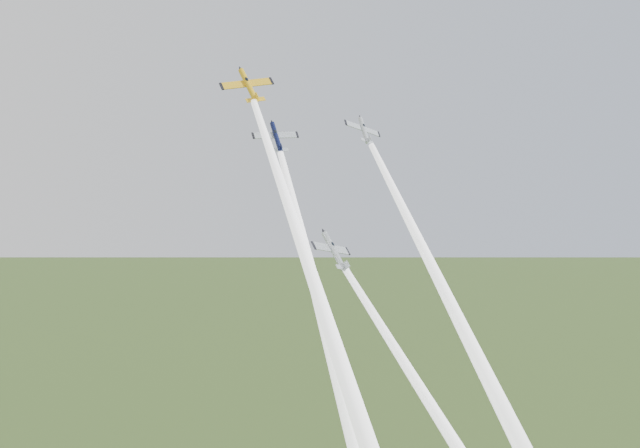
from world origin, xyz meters
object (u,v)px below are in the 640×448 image
at_px(plane_yellow, 248,85).
at_px(plane_navy, 276,137).
at_px(plane_silver_low, 334,251).
at_px(plane_silver_right, 364,130).

relative_size(plane_yellow, plane_navy, 1.15).
xyz_separation_m(plane_yellow, plane_navy, (4.57, -0.22, -7.36)).
bearing_deg(plane_navy, plane_silver_low, -69.21).
bearing_deg(plane_silver_low, plane_silver_right, 23.37).
relative_size(plane_yellow, plane_silver_low, 1.03).
height_order(plane_silver_right, plane_silver_low, plane_silver_right).
distance_m(plane_yellow, plane_navy, 8.67).
distance_m(plane_navy, plane_silver_right, 15.84).
distance_m(plane_navy, plane_silver_low, 20.71).
bearing_deg(plane_navy, plane_silver_right, 10.72).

